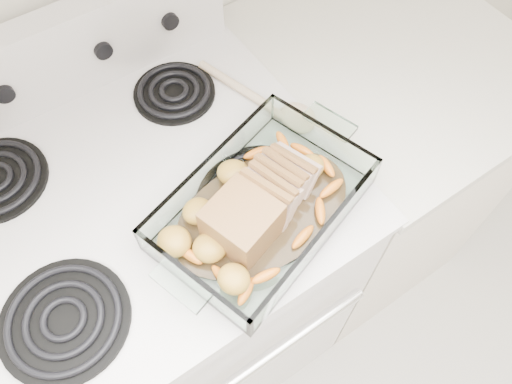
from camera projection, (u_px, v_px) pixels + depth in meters
electric_range at (166, 280)px, 1.31m from camera, size 0.78×0.70×1.12m
counter_right at (359, 165)px, 1.51m from camera, size 0.58×0.68×0.93m
baking_dish at (262, 209)px, 0.87m from camera, size 0.37×0.24×0.07m
pork_roast at (252, 206)px, 0.84m from camera, size 0.22×0.10×0.08m
roast_vegetables at (250, 193)px, 0.88m from camera, size 0.34×0.19×0.04m
wooden_spoon at (274, 105)px, 1.01m from camera, size 0.13×0.28×0.02m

